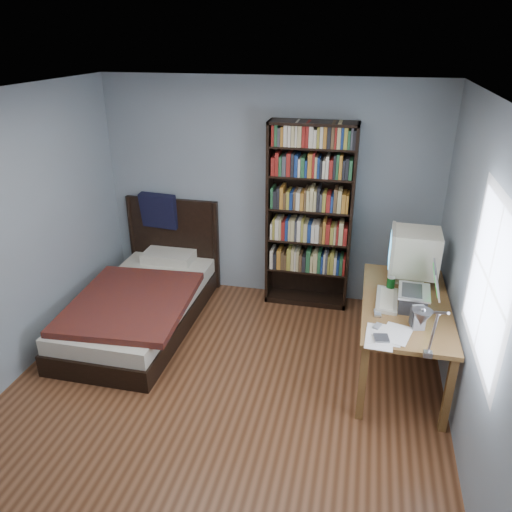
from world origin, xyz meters
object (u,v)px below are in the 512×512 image
object	(u,v)px
desk	(400,311)
soda_can	(391,284)
bed	(144,299)
speaker	(418,318)
bookshelf	(309,217)
keyboard	(387,300)
laptop	(416,297)
desk_lamp	(424,322)
crt_monitor	(413,252)

from	to	relation	value
desk	soda_can	world-z (taller)	soda_can
bed	speaker	bearing A→B (deg)	-15.18
soda_can	bookshelf	world-z (taller)	bookshelf
desk	bookshelf	bearing A→B (deg)	143.62
keyboard	speaker	bearing A→B (deg)	-56.72
bookshelf	bed	bearing A→B (deg)	-154.01
bookshelf	bed	size ratio (longest dim) A/B	0.96
desk	bed	size ratio (longest dim) A/B	0.69
laptop	bed	bearing A→B (deg)	170.95
bed	desk_lamp	bearing A→B (deg)	-29.55
keyboard	desk	bearing A→B (deg)	70.66
crt_monitor	desk_lamp	distance (m)	1.65
crt_monitor	bookshelf	size ratio (longest dim) A/B	0.25
desk	keyboard	distance (m)	0.57
desk	speaker	bearing A→B (deg)	-85.50
speaker	bed	distance (m)	2.89
keyboard	bookshelf	size ratio (longest dim) A/B	0.22
laptop	speaker	xyz separation A→B (m)	(0.00, -0.31, -0.02)
laptop	desk_lamp	distance (m)	1.15
desk_lamp	laptop	bearing A→B (deg)	86.21
soda_can	bookshelf	distance (m)	1.32
bookshelf	bed	xyz separation A→B (m)	(-1.67, -0.81, -0.79)
crt_monitor	soda_can	distance (m)	0.39
desk_lamp	keyboard	distance (m)	1.26
crt_monitor	speaker	world-z (taller)	crt_monitor
desk	bed	bearing A→B (deg)	-178.53
crt_monitor	soda_can	bearing A→B (deg)	-125.36
speaker	keyboard	bearing A→B (deg)	106.02
laptop	bookshelf	xyz separation A→B (m)	(-1.07, 1.25, 0.20)
laptop	bookshelf	size ratio (longest dim) A/B	0.20
crt_monitor	bookshelf	bearing A→B (deg)	146.88
desk	keyboard	size ratio (longest dim) A/B	3.25
crt_monitor	laptop	bearing A→B (deg)	-88.95
laptop	desk_lamp	world-z (taller)	desk_lamp
crt_monitor	bed	bearing A→B (deg)	-177.47
laptop	soda_can	size ratio (longest dim) A/B	3.12
speaker	bookshelf	xyz separation A→B (m)	(-1.07, 1.55, 0.22)
laptop	desk_lamp	xyz separation A→B (m)	(-0.07, -1.07, 0.39)
bed	soda_can	bearing A→B (deg)	-3.20
laptop	bed	size ratio (longest dim) A/B	0.19
soda_can	desk_lamp	bearing A→B (deg)	-84.77
laptop	bed	world-z (taller)	bed
speaker	soda_can	xyz separation A→B (m)	(-0.20, 0.60, -0.03)
speaker	bed	xyz separation A→B (m)	(-2.74, 0.74, -0.57)
desk	soda_can	size ratio (longest dim) A/B	11.26
soda_can	bookshelf	size ratio (longest dim) A/B	0.06
crt_monitor	keyboard	bearing A→B (deg)	-114.70
desk	soda_can	xyz separation A→B (m)	(-0.14, -0.21, 0.38)
soda_can	bed	bearing A→B (deg)	176.80
desk_lamp	bookshelf	world-z (taller)	bookshelf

